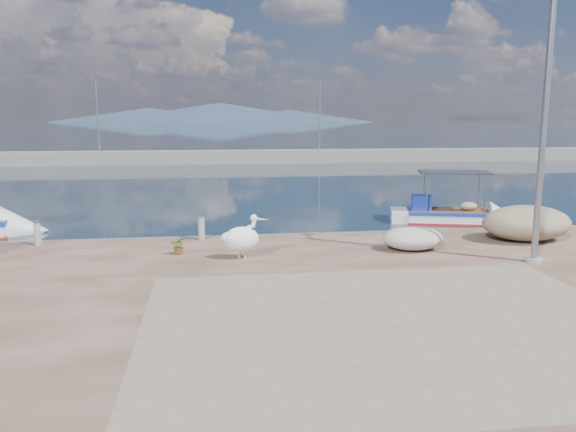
{
  "coord_description": "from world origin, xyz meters",
  "views": [
    {
      "loc": [
        -2.21,
        -12.16,
        4.11
      ],
      "look_at": [
        0.0,
        3.8,
        1.3
      ],
      "focal_mm": 35.0,
      "sensor_mm": 36.0,
      "label": 1
    }
  ],
  "objects_px": {
    "boat_right": "(451,217)",
    "lamp_post": "(543,131)",
    "bollard_near": "(201,226)",
    "pelican": "(242,238)"
  },
  "relations": [
    {
      "from": "boat_right",
      "to": "lamp_post",
      "type": "relative_size",
      "value": 0.75
    },
    {
      "from": "boat_right",
      "to": "bollard_near",
      "type": "height_order",
      "value": "boat_right"
    },
    {
      "from": "pelican",
      "to": "bollard_near",
      "type": "height_order",
      "value": "pelican"
    },
    {
      "from": "bollard_near",
      "to": "boat_right",
      "type": "bearing_deg",
      "value": 23.55
    },
    {
      "from": "boat_right",
      "to": "pelican",
      "type": "distance_m",
      "value": 11.12
    },
    {
      "from": "pelican",
      "to": "lamp_post",
      "type": "distance_m",
      "value": 7.95
    },
    {
      "from": "lamp_post",
      "to": "pelican",
      "type": "bearing_deg",
      "value": 169.88
    },
    {
      "from": "lamp_post",
      "to": "bollard_near",
      "type": "distance_m",
      "value": 9.69
    },
    {
      "from": "lamp_post",
      "to": "bollard_near",
      "type": "xyz_separation_m",
      "value": [
        -8.43,
        3.83,
        -2.87
      ]
    },
    {
      "from": "pelican",
      "to": "bollard_near",
      "type": "xyz_separation_m",
      "value": [
        -1.09,
        2.52,
        -0.13
      ]
    }
  ]
}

